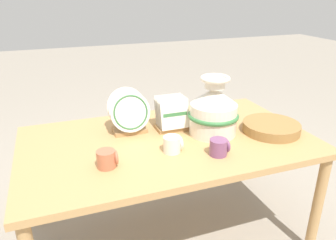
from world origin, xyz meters
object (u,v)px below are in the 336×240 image
dish_rack_round_plates (129,115)px  wicker_charger_stack (271,127)px  dish_rack_square_plates (172,117)px  mug_terracotta_glaze (107,159)px  ceramic_vase (214,110)px  mug_cream_glaze (173,144)px  mug_plum_glaze (219,147)px

dish_rack_round_plates → wicker_charger_stack: dish_rack_round_plates is taller
dish_rack_round_plates → dish_rack_square_plates: 0.24m
wicker_charger_stack → dish_rack_square_plates: bearing=155.5°
dish_rack_round_plates → mug_terracotta_glaze: dish_rack_round_plates is taller
ceramic_vase → wicker_charger_stack: (0.32, -0.10, -0.11)m
wicker_charger_stack → dish_rack_round_plates: bearing=160.1°
mug_terracotta_glaze → dish_rack_square_plates: bearing=35.4°
dish_rack_square_plates → mug_cream_glaze: (-0.09, -0.27, -0.03)m
mug_cream_glaze → mug_plum_glaze: size_ratio=1.00×
ceramic_vase → wicker_charger_stack: size_ratio=1.03×
mug_cream_glaze → ceramic_vase: bearing=24.1°
ceramic_vase → wicker_charger_stack: bearing=-16.6°
mug_cream_glaze → mug_plum_glaze: 0.23m
dish_rack_round_plates → mug_terracotta_glaze: (-0.19, -0.34, -0.06)m
ceramic_vase → wicker_charger_stack: 0.35m
dish_rack_square_plates → mug_terracotta_glaze: (-0.43, -0.30, -0.03)m
mug_terracotta_glaze → mug_cream_glaze: bearing=6.3°
dish_rack_square_plates → wicker_charger_stack: (0.51, -0.23, -0.05)m
ceramic_vase → dish_rack_square_plates: ceramic_vase is taller
dish_rack_round_plates → mug_plum_glaze: size_ratio=2.55×
ceramic_vase → mug_cream_glaze: ceramic_vase is taller
dish_rack_round_plates → dish_rack_square_plates: dish_rack_round_plates is taller
mug_plum_glaze → dish_rack_square_plates: bearing=105.8°
mug_plum_glaze → ceramic_vase: bearing=70.0°
dish_rack_square_plates → mug_terracotta_glaze: dish_rack_square_plates is taller
mug_terracotta_glaze → mug_cream_glaze: 0.33m
ceramic_vase → mug_cream_glaze: bearing=-155.9°
ceramic_vase → dish_rack_square_plates: (-0.19, 0.14, -0.07)m
ceramic_vase → dish_rack_square_plates: size_ratio=1.74×
wicker_charger_stack → mug_plum_glaze: bearing=-160.9°
ceramic_vase → mug_cream_glaze: (-0.29, -0.13, -0.10)m
mug_plum_glaze → mug_terracotta_glaze: bearing=172.4°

